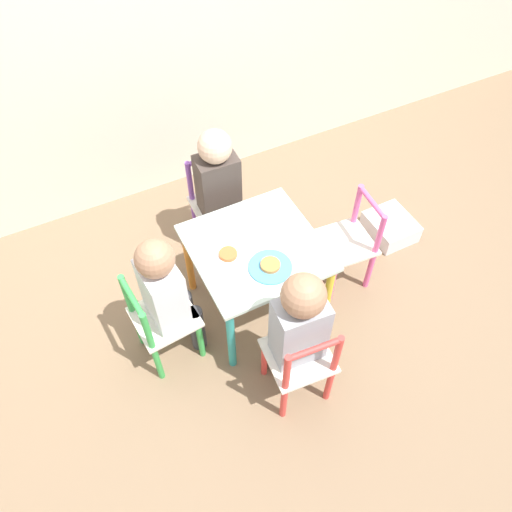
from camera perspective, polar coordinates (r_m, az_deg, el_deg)
name	(u,v)px	position (r m, az deg, el deg)	size (l,w,h in m)	color
ground_plane	(256,304)	(2.55, 0.00, -5.51)	(6.00, 6.00, 0.00)	#7F664C
kids_table	(256,256)	(2.24, 0.00, -0.04)	(0.56, 0.56, 0.46)	silver
chair_green	(160,321)	(2.23, -10.87, -7.35)	(0.28, 0.28, 0.52)	silver
chair_red	(300,362)	(2.11, 5.10, -12.00)	(0.28, 0.28, 0.52)	silver
chair_purple	(217,206)	(2.64, -4.48, 5.76)	(0.27, 0.27, 0.52)	silver
chair_pink	(349,244)	(2.50, 10.53, 1.40)	(0.28, 0.28, 0.52)	silver
child_left	(167,291)	(2.09, -10.11, -3.94)	(0.22, 0.21, 0.75)	#38383D
child_front	(298,325)	(1.95, 4.77, -7.82)	(0.21, 0.22, 0.77)	#7A6B5B
child_back	(219,185)	(2.47, -4.24, 8.09)	(0.21, 0.22, 0.76)	#38383D
plate_left	(228,256)	(2.14, -3.19, 0.05)	(0.17, 0.17, 0.03)	white
plate_front	(270,266)	(2.11, 1.65, -1.20)	(0.19, 0.19, 0.03)	#4C9EE0
storage_bin	(390,227)	(2.91, 15.09, 3.25)	(0.23, 0.26, 0.11)	silver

